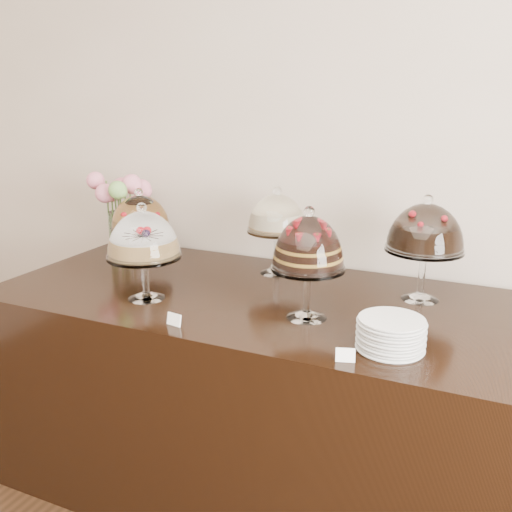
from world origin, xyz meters
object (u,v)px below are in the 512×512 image
at_px(cake_stand_choco_layer, 308,248).
at_px(cake_stand_fruit_tart, 140,216).
at_px(display_counter, 261,393).
at_px(cake_stand_sugar_sponge, 143,239).
at_px(cake_stand_dark_choco, 425,232).
at_px(plate_stack, 391,334).
at_px(cake_stand_cheesecake, 277,217).
at_px(flower_vase, 120,202).

distance_m(cake_stand_choco_layer, cake_stand_fruit_tart, 1.05).
bearing_deg(display_counter, cake_stand_fruit_tart, 163.80).
distance_m(cake_stand_sugar_sponge, cake_stand_fruit_tart, 0.55).
xyz_separation_m(cake_stand_sugar_sponge, cake_stand_dark_choco, (1.01, 0.44, 0.03)).
height_order(display_counter, plate_stack, plate_stack).
xyz_separation_m(cake_stand_cheesecake, cake_stand_fruit_tart, (-0.68, -0.09, -0.04)).
relative_size(cake_stand_sugar_sponge, plate_stack, 1.82).
bearing_deg(cake_stand_sugar_sponge, flower_vase, 134.28).
bearing_deg(cake_stand_sugar_sponge, cake_stand_choco_layer, 6.43).
xyz_separation_m(cake_stand_dark_choco, plate_stack, (-0.01, -0.51, -0.22)).
bearing_deg(flower_vase, cake_stand_choco_layer, -21.53).
relative_size(cake_stand_sugar_sponge, cake_stand_dark_choco, 0.92).
height_order(cake_stand_choco_layer, plate_stack, cake_stand_choco_layer).
height_order(display_counter, cake_stand_dark_choco, cake_stand_dark_choco).
xyz_separation_m(cake_stand_choco_layer, cake_stand_dark_choco, (0.35, 0.37, 0.01)).
xyz_separation_m(cake_stand_sugar_sponge, cake_stand_fruit_tart, (-0.33, 0.44, -0.02)).
relative_size(display_counter, cake_stand_sugar_sponge, 5.63).
bearing_deg(cake_stand_dark_choco, display_counter, -159.69).
xyz_separation_m(cake_stand_sugar_sponge, plate_stack, (0.99, -0.07, -0.19)).
relative_size(cake_stand_cheesecake, cake_stand_fruit_tart, 1.11).
relative_size(cake_stand_choco_layer, cake_stand_cheesecake, 1.04).
height_order(cake_stand_choco_layer, cake_stand_dark_choco, cake_stand_dark_choco).
xyz_separation_m(cake_stand_cheesecake, plate_stack, (0.64, -0.60, -0.21)).
height_order(cake_stand_choco_layer, cake_stand_cheesecake, cake_stand_choco_layer).
bearing_deg(flower_vase, cake_stand_cheesecake, -0.98).
xyz_separation_m(cake_stand_choco_layer, flower_vase, (-1.18, 0.47, -0.01)).
height_order(cake_stand_dark_choco, cake_stand_fruit_tart, cake_stand_dark_choco).
bearing_deg(cake_stand_fruit_tart, cake_stand_dark_choco, 0.35).
relative_size(cake_stand_cheesecake, flower_vase, 0.98).
bearing_deg(cake_stand_cheesecake, cake_stand_sugar_sponge, -123.51).
bearing_deg(cake_stand_sugar_sponge, cake_stand_cheesecake, 56.49).
relative_size(cake_stand_choco_layer, flower_vase, 1.02).
xyz_separation_m(cake_stand_cheesecake, flower_vase, (-0.88, 0.01, -0.00)).
bearing_deg(cake_stand_dark_choco, cake_stand_sugar_sponge, -156.17).
xyz_separation_m(display_counter, cake_stand_choco_layer, (0.25, -0.15, 0.72)).
relative_size(cake_stand_choco_layer, cake_stand_fruit_tart, 1.16).
height_order(cake_stand_sugar_sponge, cake_stand_choco_layer, cake_stand_choco_layer).
bearing_deg(plate_stack, flower_vase, 158.10).
distance_m(cake_stand_cheesecake, flower_vase, 0.88).
height_order(cake_stand_fruit_tart, plate_stack, cake_stand_fruit_tart).
bearing_deg(cake_stand_cheesecake, cake_stand_choco_layer, -55.75).
bearing_deg(cake_stand_choco_layer, cake_stand_fruit_tart, 159.81).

